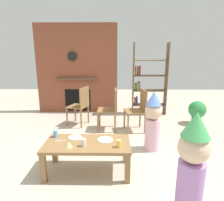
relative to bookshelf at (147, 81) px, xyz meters
The scene contains 17 objects.
ground_plane 2.77m from the bookshelf, 113.84° to the right, with size 12.00×12.00×0.00m, color #BCB29E.
brick_fireplace_feature 1.93m from the bookshelf, behind, with size 2.20×0.28×2.40m.
bookshelf is the anchor object (origin of this frame).
coffee_table 3.06m from the bookshelf, 114.28° to the right, with size 1.17×0.58×0.44m.
paper_cup_near_left 3.13m from the bookshelf, 123.85° to the right, with size 0.06×0.06×0.10m, color #669EE0.
paper_cup_near_right 3.02m from the bookshelf, 105.70° to the right, with size 0.06×0.06×0.10m, color #F2CC4C.
paper_cup_center 3.16m from the bookshelf, 114.00° to the right, with size 0.07×0.07×0.10m, color silver.
paper_plate_front 2.89m from the bookshelf, 110.45° to the right, with size 0.22×0.22×0.01m, color white.
paper_plate_rear 3.01m from the bookshelf, 118.94° to the right, with size 0.19×0.19×0.01m, color white.
birthday_cake_slice 3.27m from the bookshelf, 116.92° to the right, with size 0.10×0.10×0.08m, color #EAC68C.
table_fork 3.19m from the bookshelf, 120.96° to the right, with size 0.15×0.02×0.01m, color silver.
child_with_cone_hat 3.50m from the bookshelf, 91.55° to the right, with size 0.31×0.31×1.12m.
child_in_pink 2.12m from the bookshelf, 95.96° to the right, with size 0.29×0.29×1.03m.
dining_chair_left 1.91m from the bookshelf, 150.66° to the right, with size 0.51×0.51×0.90m.
dining_chair_middle 1.55m from the bookshelf, 128.69° to the right, with size 0.41×0.41×0.90m.
dining_chair_right 1.33m from the bookshelf, 105.87° to the right, with size 0.46×0.46×0.90m.
potted_plant_tall 1.45m from the bookshelf, 36.71° to the right, with size 0.40×0.40×0.55m.
Camera 1 is at (0.19, -2.84, 1.66)m, focal length 31.54 mm.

